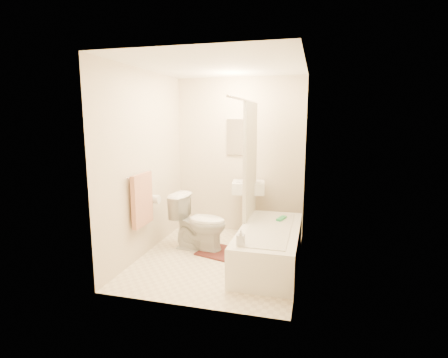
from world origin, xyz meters
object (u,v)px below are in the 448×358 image
(toilet, at_px, (199,223))
(bath_mat, at_px, (225,253))
(soap_bottle, at_px, (241,238))
(bathtub, at_px, (269,246))
(sink, at_px, (248,207))

(toilet, relative_size, bath_mat, 1.17)
(bath_mat, distance_m, soap_bottle, 1.07)
(bathtub, height_order, soap_bottle, soap_bottle)
(toilet, xyz_separation_m, bath_mat, (0.38, -0.09, -0.37))
(sink, bearing_deg, soap_bottle, -91.07)
(bathtub, relative_size, bath_mat, 2.46)
(toilet, height_order, bath_mat, toilet)
(sink, distance_m, bathtub, 1.08)
(toilet, xyz_separation_m, soap_bottle, (0.77, -0.92, 0.17))
(bathtub, xyz_separation_m, soap_bottle, (-0.22, -0.66, 0.32))
(toilet, height_order, sink, sink)
(toilet, bearing_deg, soap_bottle, -133.68)
(toilet, bearing_deg, bathtub, -98.56)
(bath_mat, bearing_deg, toilet, 167.06)
(bathtub, distance_m, bath_mat, 0.68)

